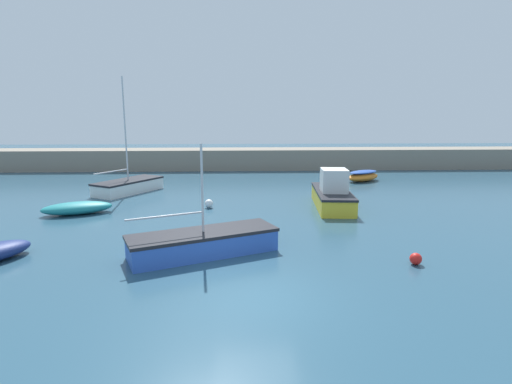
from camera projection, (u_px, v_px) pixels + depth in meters
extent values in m
cube|color=#284C60|center=(256.00, 299.00, 11.51)|extent=(120.00, 120.00, 0.20)
cube|color=gray|center=(244.00, 159.00, 38.16)|extent=(63.55, 3.47, 1.90)
cube|color=white|center=(129.00, 187.00, 26.55)|extent=(4.01, 4.97, 0.74)
cube|color=black|center=(128.00, 181.00, 26.47)|extent=(4.09, 5.07, 0.12)
cylinder|color=silver|center=(125.00, 130.00, 25.83)|extent=(0.10, 0.10, 6.77)
cylinder|color=silver|center=(111.00, 172.00, 25.16)|extent=(1.47, 2.35, 0.08)
ellipsoid|color=teal|center=(77.00, 208.00, 20.85)|extent=(3.74, 2.51, 0.64)
cube|color=yellow|center=(332.00, 200.00, 22.40)|extent=(2.24, 5.34, 0.84)
cube|color=black|center=(332.00, 191.00, 22.31)|extent=(2.28, 5.44, 0.12)
cube|color=silver|center=(334.00, 181.00, 21.81)|extent=(1.50, 1.67, 1.37)
cube|color=#2D56B7|center=(204.00, 244.00, 14.84)|extent=(5.62, 3.67, 0.76)
cube|color=black|center=(203.00, 233.00, 14.76)|extent=(5.74, 3.75, 0.12)
cylinder|color=silver|center=(202.00, 190.00, 14.44)|extent=(0.09, 0.09, 3.37)
cylinder|color=silver|center=(165.00, 216.00, 14.01)|extent=(2.56, 1.16, 0.07)
ellipsoid|color=orange|center=(363.00, 177.00, 31.09)|extent=(3.33, 2.84, 0.67)
ellipsoid|color=#23479E|center=(363.00, 172.00, 31.01)|extent=(3.00, 2.56, 0.24)
sphere|color=red|center=(416.00, 259.00, 13.83)|extent=(0.42, 0.42, 0.42)
sphere|color=white|center=(209.00, 204.00, 22.22)|extent=(0.48, 0.48, 0.48)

